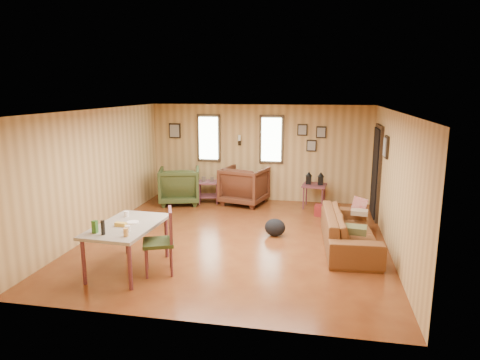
% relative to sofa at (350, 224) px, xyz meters
% --- Properties ---
extents(room, '(5.54, 6.04, 2.44)m').
position_rel_sofa_xyz_m(room, '(-1.90, 0.35, 0.77)').
color(room, brown).
rests_on(room, ground).
extents(sofa, '(0.77, 2.24, 0.86)m').
position_rel_sofa_xyz_m(sofa, '(0.00, 0.00, 0.00)').
color(sofa, brown).
rests_on(sofa, ground).
extents(recliner_brown, '(1.18, 1.14, 1.02)m').
position_rel_sofa_xyz_m(recliner_brown, '(-2.36, 2.57, 0.08)').
color(recliner_brown, '#4B2616').
rests_on(recliner_brown, ground).
extents(recliner_green, '(1.16, 1.12, 0.98)m').
position_rel_sofa_xyz_m(recliner_green, '(-3.94, 2.33, 0.06)').
color(recliner_green, '#303B1B').
rests_on(recliner_green, ground).
extents(end_table, '(0.60, 0.57, 0.66)m').
position_rel_sofa_xyz_m(end_table, '(-3.26, 2.53, -0.06)').
color(end_table, brown).
rests_on(end_table, ground).
extents(side_table, '(0.60, 0.60, 0.87)m').
position_rel_sofa_xyz_m(side_table, '(-0.67, 2.56, 0.16)').
color(side_table, brown).
rests_on(side_table, ground).
extents(cooler, '(0.36, 0.27, 0.24)m').
position_rel_sofa_xyz_m(cooler, '(-0.47, 1.90, -0.31)').
color(cooler, maroon).
rests_on(cooler, ground).
extents(backpack, '(0.41, 0.32, 0.34)m').
position_rel_sofa_xyz_m(backpack, '(-1.36, 0.36, -0.26)').
color(backpack, black).
rests_on(backpack, ground).
extents(sofa_pillows, '(0.53, 1.57, 0.32)m').
position_rel_sofa_xyz_m(sofa_pillows, '(0.15, 0.19, 0.06)').
color(sofa_pillows, '#4C4E2B').
rests_on(sofa_pillows, sofa).
extents(dining_table, '(0.94, 1.49, 0.95)m').
position_rel_sofa_xyz_m(dining_table, '(-3.43, -1.64, 0.24)').
color(dining_table, gray).
rests_on(dining_table, ground).
extents(dining_chair, '(0.59, 0.59, 1.01)m').
position_rel_sofa_xyz_m(dining_chair, '(-2.85, -1.62, 0.13)').
color(dining_chair, '#303B1B').
rests_on(dining_chair, ground).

